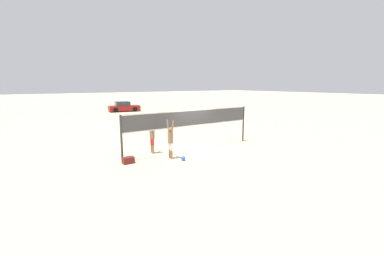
# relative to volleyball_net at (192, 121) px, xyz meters

# --- Properties ---
(ground_plane) EXTENTS (200.00, 200.00, 0.00)m
(ground_plane) POSITION_rel_volleyball_net_xyz_m (0.00, 0.00, -1.69)
(ground_plane) COLOR beige
(volleyball_net) EXTENTS (8.38, 0.11, 2.31)m
(volleyball_net) POSITION_rel_volleyball_net_xyz_m (0.00, 0.00, 0.00)
(volleyball_net) COLOR #38383D
(volleyball_net) RESTS_ON ground_plane
(player_spiker) EXTENTS (0.28, 0.68, 1.99)m
(player_spiker) POSITION_rel_volleyball_net_xyz_m (-1.91, -0.84, -0.65)
(player_spiker) COLOR #8C664C
(player_spiker) RESTS_ON ground_plane
(player_blocker) EXTENTS (0.28, 0.68, 1.98)m
(player_blocker) POSITION_rel_volleyball_net_xyz_m (-2.22, 0.60, -0.66)
(player_blocker) COLOR #8C664C
(player_blocker) RESTS_ON ground_plane
(volleyball) EXTENTS (0.23, 0.23, 0.23)m
(volleyball) POSITION_rel_volleyball_net_xyz_m (-1.57, -1.50, -1.58)
(volleyball) COLOR blue
(volleyball) RESTS_ON ground_plane
(gear_bag) EXTENTS (0.53, 0.34, 0.31)m
(gear_bag) POSITION_rel_volleyball_net_xyz_m (-3.99, -0.40, -1.53)
(gear_bag) COLOR maroon
(gear_bag) RESTS_ON ground_plane
(parked_car_mid) EXTENTS (4.37, 2.53, 1.38)m
(parked_car_mid) POSITION_rel_volleyball_net_xyz_m (4.13, 22.44, -1.08)
(parked_car_mid) COLOR maroon
(parked_car_mid) RESTS_ON ground_plane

